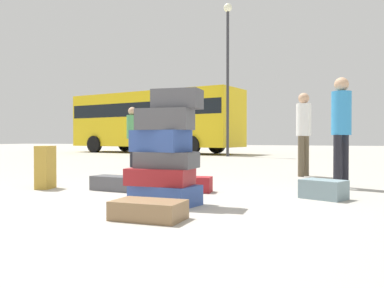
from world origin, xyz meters
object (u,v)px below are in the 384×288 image
at_px(person_bearded_onlooker, 132,131).
at_px(person_tourist_with_camera, 304,127).
at_px(lamp_post, 228,58).
at_px(suitcase_maroon_foreground_near, 188,184).
at_px(suitcase_brown_right_side, 148,210).
at_px(suitcase_tan_white_trunk, 158,162).
at_px(suitcase_charcoal_left_side, 116,183).
at_px(parked_bus, 154,118).
at_px(suitcase_slate_upright_blue, 323,189).
at_px(suitcase_tan_behind_tower, 45,167).
at_px(person_passerby_in_red, 341,122).
at_px(suitcase_tower, 165,154).

bearing_deg(person_bearded_onlooker, person_tourist_with_camera, 43.75).
bearing_deg(person_bearded_onlooker, lamp_post, 141.32).
bearing_deg(suitcase_maroon_foreground_near, suitcase_brown_right_side, -87.59).
relative_size(suitcase_tan_white_trunk, suitcase_charcoal_left_side, 1.03).
bearing_deg(parked_bus, suitcase_charcoal_left_side, -54.84).
bearing_deg(suitcase_charcoal_left_side, suitcase_tan_white_trunk, 86.61).
xyz_separation_m(suitcase_slate_upright_blue, lamp_post, (-4.56, 11.06, 4.09)).
bearing_deg(suitcase_charcoal_left_side, suitcase_tan_behind_tower, -163.65).
relative_size(suitcase_maroon_foreground_near, lamp_post, 0.10).
height_order(person_bearded_onlooker, lamp_post, lamp_post).
bearing_deg(person_tourist_with_camera, suitcase_maroon_foreground_near, -1.75).
distance_m(suitcase_tan_behind_tower, parked_bus, 15.13).
distance_m(suitcase_charcoal_left_side, lamp_post, 12.17).
height_order(suitcase_charcoal_left_side, person_tourist_with_camera, person_tourist_with_camera).
distance_m(suitcase_maroon_foreground_near, suitcase_tan_white_trunk, 1.23).
relative_size(suitcase_maroon_foreground_near, person_passerby_in_red, 0.39).
bearing_deg(lamp_post, suitcase_slate_upright_blue, -67.59).
xyz_separation_m(suitcase_tower, person_tourist_with_camera, (1.15, 4.18, 0.42)).
relative_size(suitcase_slate_upright_blue, suitcase_charcoal_left_side, 0.74).
relative_size(suitcase_slate_upright_blue, person_passerby_in_red, 0.31).
xyz_separation_m(suitcase_tower, suitcase_brown_right_side, (0.24, -0.87, -0.51)).
relative_size(suitcase_tan_behind_tower, person_passerby_in_red, 0.38).
bearing_deg(suitcase_tan_behind_tower, suitcase_maroon_foreground_near, -3.25).
bearing_deg(lamp_post, suitcase_tan_white_trunk, -80.11).
distance_m(suitcase_charcoal_left_side, suitcase_tan_behind_tower, 1.17).
distance_m(suitcase_slate_upright_blue, person_bearded_onlooker, 6.67).
distance_m(person_bearded_onlooker, person_tourist_with_camera, 4.74).
xyz_separation_m(suitcase_maroon_foreground_near, suitcase_tan_behind_tower, (-2.19, -0.47, 0.22)).
relative_size(suitcase_brown_right_side, person_tourist_with_camera, 0.40).
xyz_separation_m(suitcase_brown_right_side, suitcase_tan_white_trunk, (-1.29, 2.79, 0.28)).
bearing_deg(person_tourist_with_camera, suitcase_brown_right_side, 11.08).
xyz_separation_m(suitcase_maroon_foreground_near, parked_bus, (-7.50, 13.62, 1.72)).
xyz_separation_m(suitcase_brown_right_side, person_bearded_onlooker, (-3.71, 6.10, 0.87)).
xyz_separation_m(suitcase_tower, parked_bus, (-7.66, 14.74, 1.23)).
xyz_separation_m(suitcase_charcoal_left_side, person_bearded_onlooker, (-2.25, 4.37, 0.86)).
relative_size(suitcase_slate_upright_blue, lamp_post, 0.08).
bearing_deg(parked_bus, suitcase_tan_white_trunk, -52.44).
distance_m(suitcase_slate_upright_blue, person_passerby_in_red, 1.57).
relative_size(suitcase_charcoal_left_side, parked_bus, 0.07).
height_order(suitcase_slate_upright_blue, lamp_post, lamp_post).
distance_m(person_tourist_with_camera, parked_bus, 13.77).
xyz_separation_m(suitcase_tan_behind_tower, person_bearded_onlooker, (-1.12, 4.59, 0.63)).
distance_m(person_passerby_in_red, lamp_post, 11.34).
bearing_deg(suitcase_maroon_foreground_near, person_bearded_onlooker, 119.92).
relative_size(suitcase_maroon_foreground_near, person_tourist_with_camera, 0.40).
xyz_separation_m(suitcase_charcoal_left_side, parked_bus, (-6.44, 13.88, 1.73)).
distance_m(suitcase_maroon_foreground_near, suitcase_charcoal_left_side, 1.09).
relative_size(suitcase_maroon_foreground_near, person_bearded_onlooker, 0.42).
bearing_deg(person_bearded_onlooker, suitcase_charcoal_left_side, -6.30).
height_order(suitcase_brown_right_side, suitcase_charcoal_left_side, suitcase_charcoal_left_side).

